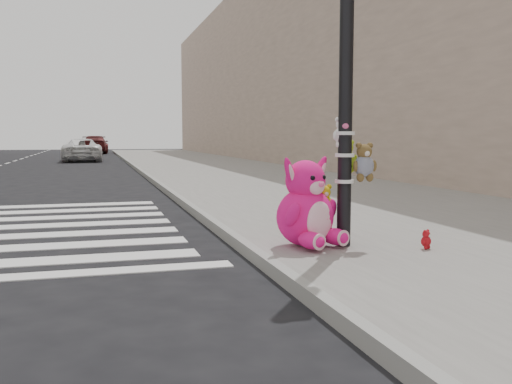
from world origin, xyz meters
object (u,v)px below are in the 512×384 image
object	(u,v)px
pink_bunny	(307,209)
red_teddy	(426,239)
car_white_near	(82,150)
signal_pole	(346,106)

from	to	relation	value
pink_bunny	red_teddy	size ratio (longest dim) A/B	4.77
red_teddy	car_white_near	size ratio (longest dim) A/B	0.05
car_white_near	red_teddy	bearing A→B (deg)	98.37
pink_bunny	red_teddy	bearing A→B (deg)	-46.33
red_teddy	car_white_near	xyz separation A→B (m)	(-4.17, 28.10, 0.38)
red_teddy	car_white_near	bearing A→B (deg)	68.36
signal_pole	car_white_near	size ratio (longest dim) A/B	0.88
signal_pole	pink_bunny	bearing A→B (deg)	172.96
signal_pole	red_teddy	bearing A→B (deg)	-31.21
pink_bunny	red_teddy	distance (m)	1.37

